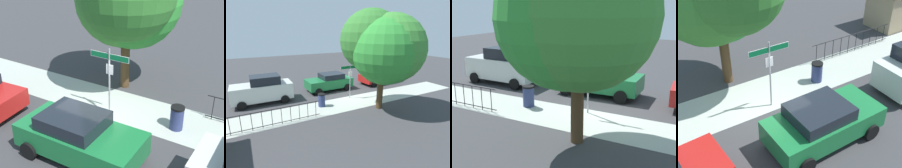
# 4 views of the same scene
# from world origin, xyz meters

# --- Properties ---
(ground_plane) EXTENTS (60.00, 60.00, 0.00)m
(ground_plane) POSITION_xyz_m (0.00, 0.00, 0.00)
(ground_plane) COLOR #38383A
(sidewalk_strip) EXTENTS (24.00, 2.60, 0.00)m
(sidewalk_strip) POSITION_xyz_m (2.00, 1.30, 0.00)
(sidewalk_strip) COLOR #A6ADA2
(sidewalk_strip) RESTS_ON ground_plane
(street_sign) EXTENTS (1.75, 0.07, 2.96)m
(street_sign) POSITION_xyz_m (0.30, 0.40, 2.12)
(street_sign) COLOR #9EA0A5
(street_sign) RESTS_ON ground_plane
(shade_tree) EXTENTS (5.19, 5.55, 6.93)m
(shade_tree) POSITION_xyz_m (-0.45, 3.22, 4.41)
(shade_tree) COLOR #49331D
(shade_tree) RESTS_ON ground_plane
(car_red) EXTENTS (4.29, 2.27, 1.53)m
(car_red) POSITION_xyz_m (-4.89, -2.12, 0.80)
(car_red) COLOR #B21B18
(car_red) RESTS_ON ground_plane
(car_green) EXTENTS (4.33, 2.23, 1.61)m
(car_green) POSITION_xyz_m (0.86, -2.42, 0.83)
(car_green) COLOR #186A34
(car_green) RESTS_ON ground_plane
(car_silver) EXTENTS (4.47, 2.11, 2.16)m
(car_silver) POSITION_xyz_m (6.80, -1.95, 1.07)
(car_silver) COLOR silver
(car_silver) RESTS_ON ground_plane
(iron_fence) EXTENTS (5.48, 0.04, 1.07)m
(iron_fence) POSITION_xyz_m (6.56, 2.30, 0.56)
(iron_fence) COLOR black
(iron_fence) RESTS_ON ground_plane
(trash_bin) EXTENTS (0.55, 0.55, 0.98)m
(trash_bin) POSITION_xyz_m (3.08, 0.90, 0.49)
(trash_bin) COLOR navy
(trash_bin) RESTS_ON ground_plane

